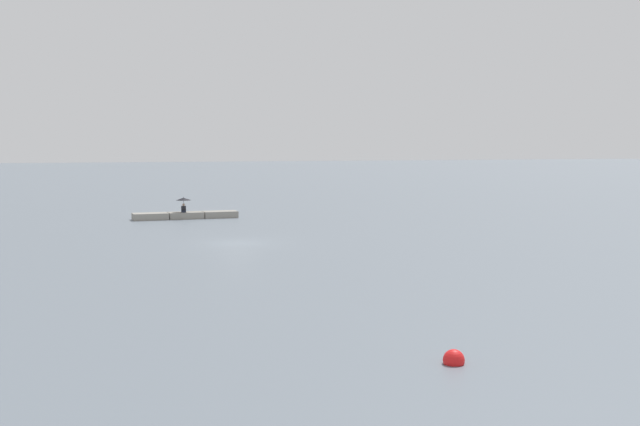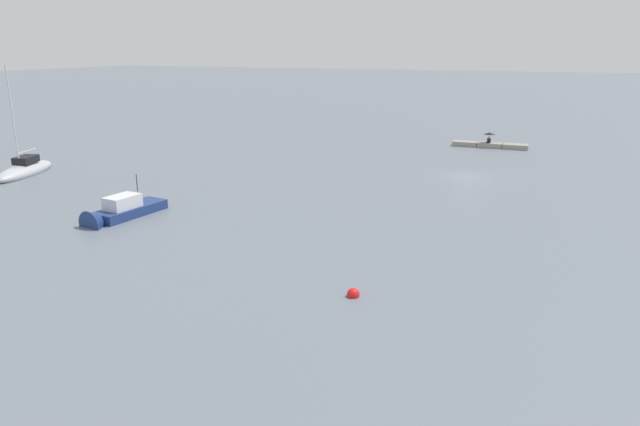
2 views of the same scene
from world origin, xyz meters
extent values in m
plane|color=slate|center=(0.00, 0.00, 0.00)|extent=(500.00, 500.00, 0.00)
cube|color=gray|center=(-2.94, -17.86, 0.28)|extent=(2.87, 1.69, 0.56)
cube|color=gray|center=(0.00, -17.86, 0.28)|extent=(2.87, 1.69, 0.56)
cube|color=gray|center=(2.94, -17.86, 0.28)|extent=(2.87, 1.69, 0.56)
cube|color=#1E2333|center=(0.21, -17.58, 0.64)|extent=(0.43, 0.48, 0.16)
cube|color=#232328|center=(0.16, -17.85, 0.82)|extent=(0.43, 0.29, 0.52)
sphere|color=tan|center=(0.16, -17.85, 1.18)|extent=(0.22, 0.22, 0.22)
cylinder|color=black|center=(0.16, -17.80, 1.09)|extent=(0.02, 0.02, 1.05)
cone|color=black|center=(0.16, -17.80, 1.67)|extent=(1.29, 1.29, 0.23)
sphere|color=black|center=(0.16, -17.80, 1.82)|extent=(0.05, 0.05, 0.05)
ellipsoid|color=#ADB2B7|center=(39.06, 14.64, 0.30)|extent=(4.83, 8.76, 1.44)
cube|color=black|center=(39.19, 14.24, 1.35)|extent=(2.09, 2.69, 0.66)
cylinder|color=silver|center=(38.86, 15.28, 5.58)|extent=(0.14, 0.14, 9.12)
cylinder|color=silver|center=(39.30, 13.87, 2.11)|extent=(0.99, 2.85, 0.11)
cube|color=navy|center=(20.58, 21.98, 0.23)|extent=(2.69, 5.66, 0.91)
cone|color=navy|center=(20.93, 24.69, 0.23)|extent=(2.15, 2.14, 1.92)
cube|color=silver|center=(20.66, 22.63, 1.14)|extent=(1.82, 2.57, 0.91)
cube|color=#283847|center=(20.75, 23.28, 1.18)|extent=(1.44, 0.29, 0.64)
cylinder|color=black|center=(20.47, 21.17, 2.22)|extent=(0.05, 0.05, 1.27)
sphere|color=red|center=(1.14, 29.31, 0.11)|extent=(0.62, 0.62, 0.62)
camera|label=1|loc=(12.25, 48.69, 6.16)|focal=44.65mm
camera|label=2|loc=(-7.14, 53.96, 11.68)|focal=32.56mm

